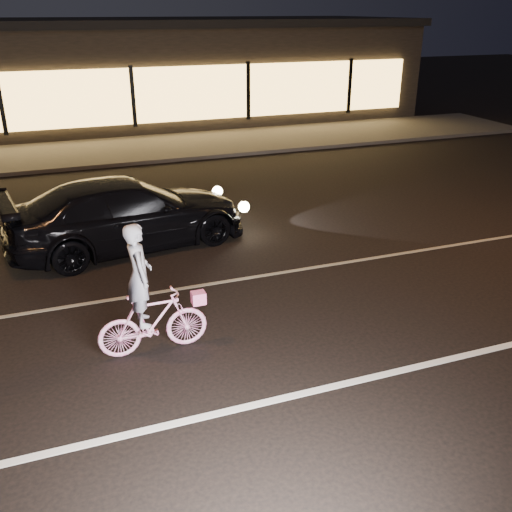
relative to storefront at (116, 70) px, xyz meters
name	(u,v)px	position (x,y,z in m)	size (l,w,h in m)	color
ground	(293,330)	(0.00, -18.97, -2.15)	(90.00, 90.00, 0.00)	black
lane_stripe_near	(339,385)	(0.00, -20.47, -2.14)	(60.00, 0.12, 0.01)	silver
lane_stripe_far	(250,278)	(0.00, -16.97, -2.14)	(60.00, 0.10, 0.01)	gray
sidewalk	(145,149)	(0.00, -5.97, -2.09)	(30.00, 4.00, 0.12)	#383533
storefront	(116,70)	(0.00, 0.00, 0.00)	(25.40, 8.42, 4.20)	black
cyclist	(149,308)	(-2.16, -18.79, -1.44)	(1.58, 0.55, 1.99)	#EE3396
sedan	(128,213)	(-1.83, -14.62, -1.43)	(5.18, 2.77, 1.43)	black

